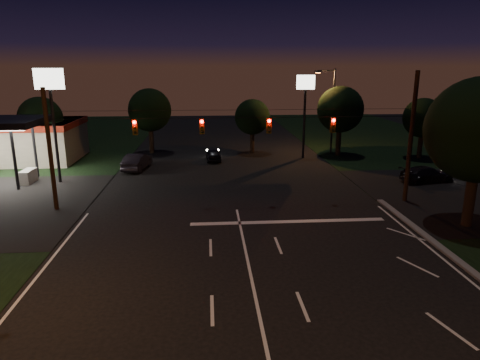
{
  "coord_description": "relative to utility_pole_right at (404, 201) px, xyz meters",
  "views": [
    {
      "loc": [
        -1.84,
        -12.92,
        9.26
      ],
      "look_at": [
        -0.06,
        10.44,
        3.0
      ],
      "focal_mm": 32.0,
      "sensor_mm": 36.0,
      "label": 1
    }
  ],
  "objects": [
    {
      "name": "tree_far_e",
      "position": [
        8.02,
        14.11,
        4.11
      ],
      "size": [
        4.0,
        4.0,
        6.18
      ],
      "color": "black",
      "rests_on": "ground"
    },
    {
      "name": "tree_far_b",
      "position": [
        -19.98,
        19.13,
        4.61
      ],
      "size": [
        4.6,
        4.6,
        6.98
      ],
      "color": "black",
      "rests_on": "ground"
    },
    {
      "name": "car_cross",
      "position": [
        4.1,
        4.85,
        0.65
      ],
      "size": [
        4.76,
        2.66,
        1.3
      ],
      "primitive_type": "imported",
      "rotation": [
        0.0,
        0.0,
        1.77
      ],
      "color": "black",
      "rests_on": "ground"
    },
    {
      "name": "tree_far_c",
      "position": [
        -8.98,
        18.1,
        3.9
      ],
      "size": [
        3.8,
        3.8,
        5.86
      ],
      "color": "black",
      "rests_on": "ground"
    },
    {
      "name": "ground",
      "position": [
        -12.0,
        -15.0,
        0.0
      ],
      "size": [
        140.0,
        140.0,
        0.0
      ],
      "primitive_type": "plane",
      "color": "black",
      "rests_on": "ground"
    },
    {
      "name": "pole_sign_right",
      "position": [
        -4.0,
        15.0,
        6.24
      ],
      "size": [
        1.8,
        0.3,
        8.4
      ],
      "color": "black",
      "rests_on": "ground"
    },
    {
      "name": "gas_station",
      "position": [
        -33.86,
        15.39,
        2.38
      ],
      "size": [
        14.2,
        16.1,
        5.25
      ],
      "color": "gray",
      "rests_on": "ground"
    },
    {
      "name": "utility_pole_left",
      "position": [
        -24.0,
        0.0,
        0.0
      ],
      "size": [
        0.28,
        0.28,
        8.0
      ],
      "primitive_type": "cylinder",
      "color": "black",
      "rests_on": "ground"
    },
    {
      "name": "car_oncoming_b",
      "position": [
        -20.39,
        11.15,
        0.75
      ],
      "size": [
        2.3,
        4.75,
        1.5
      ],
      "primitive_type": "imported",
      "rotation": [
        0.0,
        0.0,
        2.98
      ],
      "color": "black",
      "rests_on": "ground"
    },
    {
      "name": "tree_far_a",
      "position": [
        -29.98,
        15.12,
        4.26
      ],
      "size": [
        4.2,
        4.2,
        6.42
      ],
      "color": "black",
      "rests_on": "ground"
    },
    {
      "name": "pole_sign_left_near",
      "position": [
        -26.0,
        7.0,
        6.98
      ],
      "size": [
        2.2,
        0.3,
        9.1
      ],
      "color": "black",
      "rests_on": "ground"
    },
    {
      "name": "car_oncoming_a",
      "position": [
        -13.27,
        14.45,
        0.61
      ],
      "size": [
        1.57,
        3.63,
        1.22
      ],
      "primitive_type": "imported",
      "rotation": [
        0.0,
        0.0,
        3.18
      ],
      "color": "black",
      "rests_on": "ground"
    },
    {
      "name": "utility_pole_right",
      "position": [
        0.0,
        0.0,
        0.0
      ],
      "size": [
        0.3,
        0.3,
        9.0
      ],
      "primitive_type": "cylinder",
      "color": "black",
      "rests_on": "ground"
    },
    {
      "name": "signal_span",
      "position": [
        -12.0,
        -0.04,
        5.5
      ],
      "size": [
        24.0,
        0.4,
        1.56
      ],
      "color": "black",
      "rests_on": "ground"
    },
    {
      "name": "tree_far_d",
      "position": [
        0.02,
        16.13,
        4.83
      ],
      "size": [
        4.8,
        4.8,
        7.3
      ],
      "color": "black",
      "rests_on": "ground"
    },
    {
      "name": "street_light_right_far",
      "position": [
        -0.76,
        17.0,
        5.24
      ],
      "size": [
        2.2,
        0.35,
        9.0
      ],
      "color": "black",
      "rests_on": "ground"
    },
    {
      "name": "stop_bar",
      "position": [
        -9.0,
        -3.5,
        0.01
      ],
      "size": [
        12.0,
        0.5,
        0.01
      ],
      "primitive_type": "cube",
      "color": "silver",
      "rests_on": "ground"
    },
    {
      "name": "tree_right_near",
      "position": [
        1.53,
        -4.83,
        5.68
      ],
      "size": [
        6.0,
        6.0,
        8.76
      ],
      "color": "black",
      "rests_on": "ground"
    }
  ]
}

